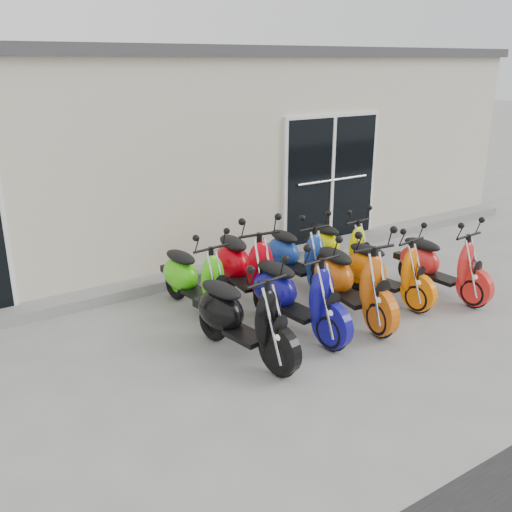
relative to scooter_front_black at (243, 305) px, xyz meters
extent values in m
plane|color=gray|center=(0.83, 0.39, -0.63)|extent=(80.00, 80.00, 0.00)
cube|color=beige|center=(0.83, 5.59, 0.97)|extent=(14.00, 6.00, 3.20)
cube|color=#3F3F42|center=(0.83, 5.59, 2.65)|extent=(14.20, 6.20, 0.16)
cube|color=gray|center=(0.83, 2.41, -0.55)|extent=(14.00, 0.40, 0.15)
cube|color=black|center=(3.43, 2.56, 0.63)|extent=(2.02, 0.08, 2.22)
camera|label=1|loc=(-3.03, -4.81, 2.52)|focal=40.00mm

